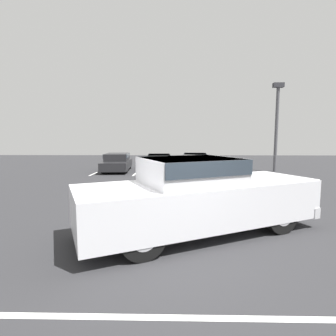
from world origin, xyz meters
The scene contains 11 objects.
ground_plane centered at (0.00, 0.00, 0.00)m, with size 60.00×60.00×0.00m, color #2D2D30.
stall_stripe_a centered at (-5.26, 12.83, 0.00)m, with size 0.12×4.70×0.01m, color white.
stall_stripe_b centered at (-2.54, 12.83, 0.00)m, with size 0.12×4.70×0.01m, color white.
stall_stripe_c centered at (0.18, 12.83, 0.00)m, with size 0.12×4.70×0.01m, color white.
stall_stripe_d centered at (2.89, 12.83, 0.00)m, with size 0.12×4.70×0.01m, color white.
aisle_stripe_foreground centered at (0.63, -2.30, 0.00)m, with size 0.12×8.18×0.01m, color white.
pickup_truck centered at (0.65, 0.87, 0.94)m, with size 6.26×4.36×1.87m.
parked_sedan_a centered at (-4.04, 13.02, 0.66)m, with size 2.03×4.47×1.24m.
parked_sedan_b centered at (-1.04, 12.90, 0.63)m, with size 1.97×4.49×1.17m.
parked_sedan_c centered at (1.47, 12.64, 0.67)m, with size 2.03×4.75×1.25m.
light_post centered at (7.06, 12.88, 3.52)m, with size 0.70×0.36×6.04m.
Camera 1 is at (-0.04, -5.48, 2.34)m, focal length 28.00 mm.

